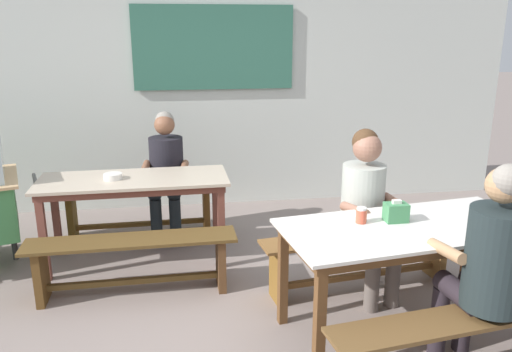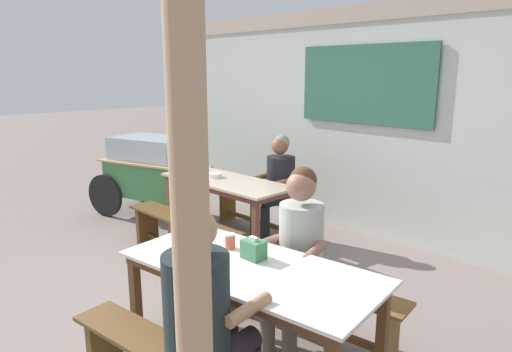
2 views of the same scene
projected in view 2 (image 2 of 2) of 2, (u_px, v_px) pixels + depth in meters
name	position (u px, v px, depth m)	size (l,w,h in m)	color
ground_plane	(180.00, 306.00, 3.91)	(40.00, 40.00, 0.00)	gray
backdrop_wall	(366.00, 117.00, 5.47)	(6.96, 0.23, 2.72)	silver
dining_table_far	(226.00, 187.00, 5.16)	(1.63, 0.67, 0.77)	#C2B099
dining_table_near	(250.00, 276.00, 2.89)	(1.77, 0.98, 0.77)	silver
bench_far_back	(263.00, 208.00, 5.67)	(1.57, 0.31, 0.47)	brown
bench_far_front	(182.00, 232.00, 4.81)	(1.61, 0.34, 0.47)	#543C1B
bench_near_back	(301.00, 297.00, 3.45)	(1.65, 0.49, 0.47)	brown
food_cart	(151.00, 168.00, 6.31)	(1.75, 1.22, 1.09)	#3E8449
person_center_facing	(277.00, 181.00, 5.35)	(0.46, 0.55, 1.25)	#1C2429
person_right_near_table	(297.00, 243.00, 3.31)	(0.49, 0.55, 1.30)	#665B54
person_near_front	(205.00, 311.00, 2.35)	(0.48, 0.55, 1.34)	#2A2229
tissue_box	(254.00, 249.00, 2.96)	(0.15, 0.11, 0.15)	#418754
condiment_jar	(230.00, 241.00, 3.13)	(0.07, 0.07, 0.11)	#D4563D
soup_bowl	(215.00, 175.00, 5.24)	(0.16, 0.16, 0.05)	silver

